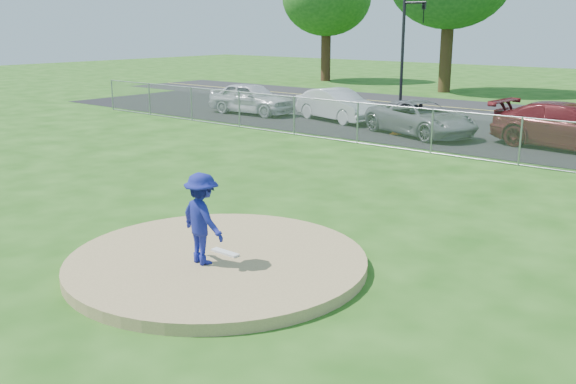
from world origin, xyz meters
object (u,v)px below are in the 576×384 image
(pitcher, at_px, (202,219))
(parked_car_gray, at_px, (421,118))
(parked_car_white, at_px, (337,105))
(parked_car_silver, at_px, (252,98))
(traffic_cone, at_px, (396,126))
(parked_car_darkred, at_px, (571,127))
(traffic_signal_left, at_px, (407,42))

(pitcher, xyz_separation_m, parked_car_gray, (-4.10, 15.44, -0.33))
(pitcher, relative_size, parked_car_white, 0.37)
(parked_car_silver, bearing_deg, traffic_cone, -98.58)
(traffic_cone, relative_size, parked_car_gray, 0.14)
(parked_car_gray, bearing_deg, parked_car_silver, 106.88)
(pitcher, bearing_deg, traffic_cone, -62.40)
(parked_car_silver, relative_size, parked_car_darkred, 0.81)
(parked_car_silver, distance_m, parked_car_white, 4.61)
(parked_car_white, height_order, parked_car_gray, parked_car_white)
(traffic_signal_left, bearing_deg, parked_car_white, -91.23)
(traffic_signal_left, height_order, parked_car_darkred, traffic_signal_left)
(parked_car_darkred, bearing_deg, traffic_signal_left, 64.38)
(parked_car_gray, bearing_deg, traffic_signal_left, 52.89)
(traffic_signal_left, height_order, parked_car_gray, traffic_signal_left)
(parked_car_silver, bearing_deg, pitcher, -143.17)
(parked_car_white, distance_m, parked_car_gray, 4.94)
(traffic_cone, bearing_deg, parked_car_gray, 26.27)
(parked_car_gray, bearing_deg, pitcher, -146.36)
(parked_car_gray, bearing_deg, parked_car_white, 95.95)
(pitcher, height_order, parked_car_white, pitcher)
(pitcher, distance_m, parked_car_white, 18.79)
(traffic_cone, xyz_separation_m, parked_car_gray, (0.85, 0.42, 0.33))
(pitcher, xyz_separation_m, traffic_cone, (-4.95, 15.02, -0.65))
(parked_car_silver, distance_m, parked_car_darkred, 14.80)
(traffic_signal_left, xyz_separation_m, parked_car_gray, (4.70, -6.93, -2.68))
(traffic_cone, relative_size, parked_car_white, 0.16)
(traffic_cone, bearing_deg, pitcher, -71.74)
(parked_car_silver, bearing_deg, traffic_signal_left, -38.89)
(traffic_signal_left, distance_m, parked_car_white, 6.40)
(pitcher, relative_size, parked_car_gray, 0.33)
(parked_car_gray, relative_size, parked_car_darkred, 0.88)
(traffic_signal_left, bearing_deg, traffic_cone, -62.36)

